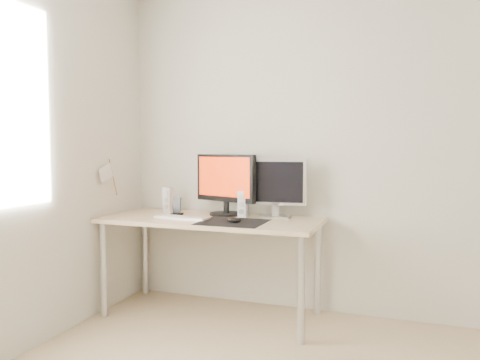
# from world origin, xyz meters

# --- Properties ---
(wall_back) EXTENTS (3.50, 0.00, 3.50)m
(wall_back) POSITION_xyz_m (0.00, 1.75, 1.25)
(wall_back) COLOR silver
(wall_back) RESTS_ON ground
(mousepad) EXTENTS (0.45, 0.40, 0.00)m
(mousepad) POSITION_xyz_m (-0.71, 1.25, 0.73)
(mousepad) COLOR black
(mousepad) RESTS_ON desk
(mouse) EXTENTS (0.10, 0.06, 0.04)m
(mouse) POSITION_xyz_m (-0.69, 1.22, 0.75)
(mouse) COLOR black
(mouse) RESTS_ON mousepad
(desk) EXTENTS (1.60, 0.70, 0.73)m
(desk) POSITION_xyz_m (-0.93, 1.38, 0.65)
(desk) COLOR #D1B587
(desk) RESTS_ON ground
(main_monitor) EXTENTS (0.53, 0.33, 0.47)m
(main_monitor) POSITION_xyz_m (-0.88, 1.55, 0.98)
(main_monitor) COLOR black
(main_monitor) RESTS_ON desk
(second_monitor) EXTENTS (0.45, 0.18, 0.43)m
(second_monitor) POSITION_xyz_m (-0.49, 1.57, 0.97)
(second_monitor) COLOR silver
(second_monitor) RESTS_ON desk
(speaker_left) EXTENTS (0.06, 0.08, 0.20)m
(speaker_left) POSITION_xyz_m (-1.38, 1.55, 0.83)
(speaker_left) COLOR white
(speaker_left) RESTS_ON desk
(speaker_right) EXTENTS (0.06, 0.08, 0.20)m
(speaker_right) POSITION_xyz_m (-0.72, 1.50, 0.83)
(speaker_right) COLOR white
(speaker_right) RESTS_ON desk
(keyboard) EXTENTS (0.43, 0.15, 0.02)m
(keyboard) POSITION_xyz_m (-1.12, 1.28, 0.74)
(keyboard) COLOR silver
(keyboard) RESTS_ON desk
(phone_dock) EXTENTS (0.08, 0.07, 0.14)m
(phone_dock) POSITION_xyz_m (-1.24, 1.43, 0.77)
(phone_dock) COLOR black
(phone_dock) RESTS_ON desk
(pennant) EXTENTS (0.01, 0.23, 0.29)m
(pennant) POSITION_xyz_m (-1.72, 1.24, 1.05)
(pennant) COLOR #A57F54
(pennant) RESTS_ON wall_left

